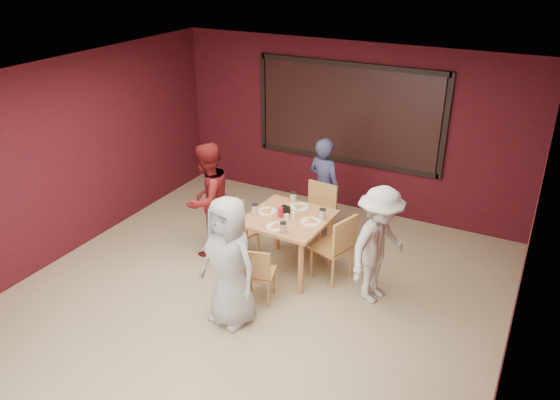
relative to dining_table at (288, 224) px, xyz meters
The scene contains 11 objects.
floor 1.40m from the dining_table, 93.64° to the right, with size 7.00×7.00×0.00m, color tan.
window_blinds 2.44m from the dining_table, 91.92° to the left, with size 3.00×0.02×1.50m, color black.
dining_table is the anchor object (origin of this frame).
chair_front 0.90m from the dining_table, 89.38° to the right, with size 0.47×0.47×0.80m.
chair_back 0.85m from the dining_table, 84.63° to the left, with size 0.51×0.51×0.97m.
chair_left 0.87m from the dining_table, behind, with size 0.47×0.47×0.78m.
chair_right 0.71m from the dining_table, ahead, with size 0.59×0.59×0.96m.
diner_front 1.33m from the dining_table, 94.31° to the right, with size 0.80×0.52×1.63m, color #ABABAB.
diner_back 1.19m from the dining_table, 89.62° to the left, with size 0.57×0.38×1.58m, color navy.
diner_left 1.26m from the dining_table, behind, with size 0.81×0.63×1.68m, color maroon.
diner_right 1.30m from the dining_table, ahead, with size 1.01×0.58×1.56m, color silver.
Camera 1 is at (2.99, -4.63, 4.18)m, focal length 35.00 mm.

